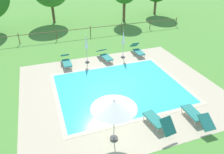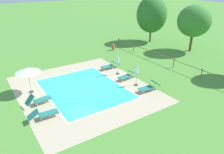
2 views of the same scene
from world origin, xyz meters
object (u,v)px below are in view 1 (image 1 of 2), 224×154
(sun_lounger_north_near_steps, at_px, (105,55))
(patio_umbrella_closed_row_centre, at_px, (86,44))
(patio_umbrella_closed_row_mid_east, at_px, (123,40))
(sun_lounger_north_mid, at_px, (158,121))
(sun_lounger_north_far, at_px, (66,61))
(sun_lounger_north_end, at_px, (196,115))
(sun_lounger_south_near_corner, at_px, (138,50))
(patio_umbrella_open_foreground, at_px, (114,104))

(sun_lounger_north_near_steps, relative_size, patio_umbrella_closed_row_centre, 0.92)
(patio_umbrella_closed_row_mid_east, bearing_deg, sun_lounger_north_mid, -100.30)
(sun_lounger_north_near_steps, bearing_deg, patio_umbrella_closed_row_centre, -177.12)
(sun_lounger_north_near_steps, xyz_separation_m, sun_lounger_north_far, (-3.07, 0.02, 0.00))
(sun_lounger_north_far, height_order, patio_umbrella_closed_row_mid_east, patio_umbrella_closed_row_mid_east)
(sun_lounger_north_mid, relative_size, sun_lounger_north_end, 0.95)
(sun_lounger_north_end, xyz_separation_m, patio_umbrella_closed_row_mid_east, (-0.56, 8.38, 1.17))
(sun_lounger_north_mid, relative_size, patio_umbrella_closed_row_centre, 0.85)
(patio_umbrella_closed_row_mid_east, bearing_deg, sun_lounger_north_near_steps, 174.98)
(sun_lounger_north_mid, bearing_deg, sun_lounger_north_end, -6.57)
(sun_lounger_south_near_corner, bearing_deg, patio_umbrella_open_foreground, -121.68)
(patio_umbrella_open_foreground, relative_size, patio_umbrella_closed_row_centre, 0.97)
(sun_lounger_north_mid, bearing_deg, patio_umbrella_open_foreground, -179.90)
(patio_umbrella_closed_row_centre, bearing_deg, sun_lounger_south_near_corner, 2.14)
(patio_umbrella_open_foreground, bearing_deg, patio_umbrella_closed_row_centre, 84.50)
(sun_lounger_north_mid, relative_size, sun_lounger_south_near_corner, 0.98)
(sun_lounger_north_near_steps, xyz_separation_m, sun_lounger_north_mid, (0.01, -8.27, 0.03))
(sun_lounger_south_near_corner, bearing_deg, sun_lounger_north_end, -95.59)
(patio_umbrella_open_foreground, bearing_deg, sun_lounger_north_far, 95.48)
(sun_lounger_north_near_steps, height_order, patio_umbrella_closed_row_centre, patio_umbrella_closed_row_centre)
(sun_lounger_north_far, distance_m, patio_umbrella_closed_row_mid_east, 4.71)
(patio_umbrella_open_foreground, distance_m, patio_umbrella_closed_row_centre, 8.25)
(sun_lounger_north_far, bearing_deg, sun_lounger_north_mid, -69.65)
(sun_lounger_north_far, height_order, sun_lounger_south_near_corner, sun_lounger_south_near_corner)
(sun_lounger_north_far, bearing_deg, patio_umbrella_closed_row_centre, -3.31)
(patio_umbrella_open_foreground, relative_size, patio_umbrella_closed_row_mid_east, 0.95)
(patio_umbrella_open_foreground, xyz_separation_m, patio_umbrella_closed_row_centre, (0.79, 8.20, -0.45))
(sun_lounger_north_end, bearing_deg, sun_lounger_north_far, 120.97)
(sun_lounger_north_far, distance_m, sun_lounger_south_near_corner, 5.96)
(sun_lounger_north_near_steps, distance_m, sun_lounger_north_far, 3.07)
(sun_lounger_north_far, xyz_separation_m, patio_umbrella_closed_row_centre, (1.59, -0.09, 1.17))
(sun_lounger_north_mid, distance_m, patio_umbrella_closed_row_mid_east, 8.35)
(sun_lounger_north_far, bearing_deg, sun_lounger_north_end, -59.03)
(sun_lounger_north_far, bearing_deg, sun_lounger_north_near_steps, -0.32)
(sun_lounger_north_mid, height_order, patio_umbrella_closed_row_mid_east, patio_umbrella_closed_row_mid_east)
(sun_lounger_south_near_corner, xyz_separation_m, patio_umbrella_open_foreground, (-5.16, -8.36, 1.60))
(patio_umbrella_open_foreground, height_order, patio_umbrella_closed_row_centre, patio_umbrella_closed_row_centre)
(sun_lounger_north_mid, xyz_separation_m, patio_umbrella_closed_row_centre, (-1.49, 8.20, 1.14))
(sun_lounger_north_mid, height_order, patio_umbrella_closed_row_centre, patio_umbrella_closed_row_centre)
(sun_lounger_north_near_steps, xyz_separation_m, sun_lounger_north_end, (2.05, -8.51, 0.01))
(sun_lounger_north_mid, distance_m, patio_umbrella_closed_row_centre, 8.41)
(sun_lounger_north_near_steps, height_order, patio_umbrella_closed_row_mid_east, patio_umbrella_closed_row_mid_east)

